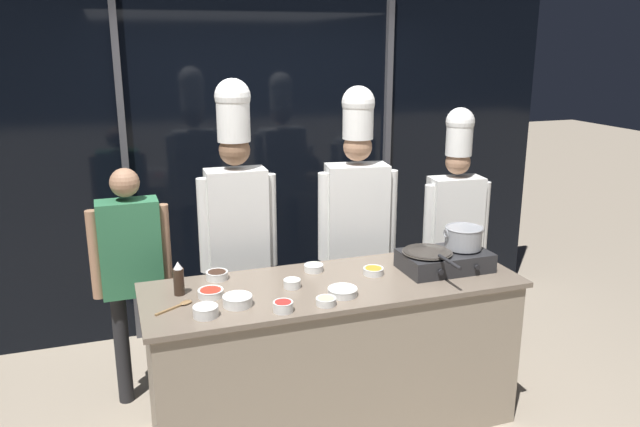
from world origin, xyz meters
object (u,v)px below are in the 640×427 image
at_px(stock_pot, 463,237).
at_px(prep_bowl_soy_glaze, 217,275).
at_px(prep_bowl_chili_flakes, 211,292).
at_px(serving_spoon_slotted, 181,305).
at_px(person_guest, 132,263).
at_px(prep_bowl_chicken, 343,291).
at_px(prep_bowl_garlic, 206,310).
at_px(chef_head, 237,209).
at_px(prep_bowl_carrots, 373,270).
at_px(prep_bowl_noodles, 314,267).
at_px(prep_bowl_bell_pepper, 283,306).
at_px(prep_bowl_bean_sprouts, 292,283).
at_px(prep_bowl_onion, 237,300).
at_px(frying_pan, 428,250).
at_px(prep_bowl_ginger, 326,301).
at_px(portable_stove, 445,260).
at_px(squeeze_bottle_soy, 179,279).
at_px(chef_sous, 357,208).
at_px(chef_line, 455,214).

xyz_separation_m(stock_pot, prep_bowl_soy_glaze, (-1.46, 0.29, -0.17)).
xyz_separation_m(prep_bowl_chili_flakes, serving_spoon_slotted, (-0.17, -0.07, -0.02)).
bearing_deg(person_guest, prep_bowl_chicken, 140.52).
relative_size(prep_bowl_garlic, chef_head, 0.06).
bearing_deg(prep_bowl_carrots, prep_bowl_noodles, 151.99).
height_order(prep_bowl_bell_pepper, chef_head, chef_head).
bearing_deg(stock_pot, prep_bowl_bean_sprouts, 178.75).
relative_size(prep_bowl_onion, prep_bowl_bell_pepper, 1.50).
height_order(prep_bowl_noodles, prep_bowl_soy_glaze, prep_bowl_soy_glaze).
bearing_deg(frying_pan, chef_head, 145.45).
xyz_separation_m(prep_bowl_carrots, prep_bowl_bell_pepper, (-0.65, -0.33, 0.01)).
distance_m(prep_bowl_ginger, prep_bowl_bell_pepper, 0.24).
bearing_deg(prep_bowl_bean_sprouts, prep_bowl_noodles, 46.47).
bearing_deg(prep_bowl_garlic, stock_pot, 7.17).
distance_m(portable_stove, prep_bowl_garlic, 1.50).
relative_size(prep_bowl_carrots, prep_bowl_bell_pepper, 1.17).
bearing_deg(chef_head, prep_bowl_chicken, 116.28).
bearing_deg(prep_bowl_carrots, portable_stove, -8.06).
distance_m(prep_bowl_noodles, person_guest, 1.14).
distance_m(squeeze_bottle_soy, chef_sous, 1.39).
height_order(frying_pan, prep_bowl_bell_pepper, frying_pan).
height_order(prep_bowl_bean_sprouts, person_guest, person_guest).
height_order(prep_bowl_ginger, chef_sous, chef_sous).
height_order(portable_stove, prep_bowl_carrots, portable_stove).
height_order(prep_bowl_chicken, chef_head, chef_head).
relative_size(prep_bowl_noodles, person_guest, 0.08).
bearing_deg(prep_bowl_ginger, chef_head, 105.86).
bearing_deg(chef_sous, prep_bowl_ginger, 68.07).
bearing_deg(squeeze_bottle_soy, frying_pan, -5.26).
height_order(stock_pot, prep_bowl_chili_flakes, stock_pot).
bearing_deg(prep_bowl_onion, prep_bowl_chicken, -5.25).
xyz_separation_m(squeeze_bottle_soy, prep_bowl_chili_flakes, (0.16, -0.09, -0.07)).
height_order(prep_bowl_noodles, prep_bowl_chili_flakes, same).
relative_size(squeeze_bottle_soy, prep_bowl_onion, 1.21).
bearing_deg(prep_bowl_soy_glaze, prep_bowl_bean_sprouts, -35.14).
xyz_separation_m(squeeze_bottle_soy, chef_sous, (1.27, 0.55, 0.15)).
distance_m(prep_bowl_bean_sprouts, chef_sous, 0.95).
relative_size(squeeze_bottle_soy, person_guest, 0.13).
xyz_separation_m(prep_bowl_ginger, prep_bowl_onion, (-0.44, 0.14, 0.01)).
xyz_separation_m(prep_bowl_noodles, person_guest, (-1.04, 0.45, -0.01)).
bearing_deg(frying_pan, prep_bowl_bell_pepper, -164.75).
relative_size(prep_bowl_onion, prep_bowl_chili_flakes, 1.12).
bearing_deg(prep_bowl_noodles, frying_pan, -20.40).
distance_m(prep_bowl_ginger, prep_bowl_chicken, 0.16).
distance_m(stock_pot, prep_bowl_ginger, 1.03).
bearing_deg(prep_bowl_carrots, prep_bowl_ginger, -141.88).
height_order(prep_bowl_noodles, prep_bowl_bean_sprouts, prep_bowl_bean_sprouts).
bearing_deg(chef_line, prep_bowl_bell_pepper, 36.46).
relative_size(prep_bowl_onion, chef_line, 0.09).
height_order(prep_bowl_noodles, prep_bowl_bell_pepper, prep_bowl_bell_pepper).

